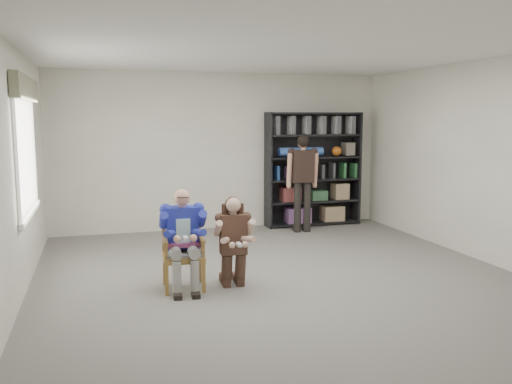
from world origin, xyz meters
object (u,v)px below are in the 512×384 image
object	(u,v)px
armchair	(183,251)
seated_man	(183,239)
kneeling_woman	(234,242)
bookshelf	(313,169)
standing_man	(303,184)

from	to	relation	value
armchair	seated_man	bearing A→B (deg)	93.67
armchair	seated_man	xyz separation A→B (m)	(0.00, 0.00, 0.14)
kneeling_woman	armchair	bearing A→B (deg)	171.99
seated_man	kneeling_woman	xyz separation A→B (m)	(0.58, -0.12, -0.05)
bookshelf	standing_man	size ratio (longest dim) A/B	1.24
seated_man	kneeling_woman	bearing A→B (deg)	-8.01
bookshelf	seated_man	bearing A→B (deg)	-132.92
seated_man	standing_man	distance (m)	3.62
kneeling_woman	bookshelf	bearing A→B (deg)	57.98
armchair	standing_man	xyz separation A→B (m)	(2.51, 2.60, 0.39)
armchair	bookshelf	distance (m)	4.34
bookshelf	standing_man	world-z (taller)	bookshelf
seated_man	bookshelf	world-z (taller)	bookshelf
armchair	bookshelf	world-z (taller)	bookshelf
armchair	kneeling_woman	bearing A→B (deg)	-8.01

